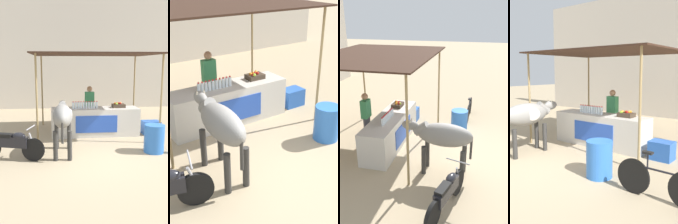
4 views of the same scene
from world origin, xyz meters
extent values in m
plane|color=tan|center=(0.00, 0.00, 0.00)|extent=(60.00, 60.00, 0.00)
cube|color=beige|center=(0.00, 2.20, 0.48)|extent=(3.00, 0.80, 0.96)
cube|color=#264CB2|center=(0.00, 1.79, 0.48)|extent=(1.40, 0.02, 0.58)
cube|color=#382319|center=(0.00, 2.50, 2.79)|extent=(4.20, 3.20, 0.04)
cylinder|color=#997F51|center=(-1.89, 1.06, 1.39)|extent=(0.06, 0.06, 2.79)
cylinder|color=#997F51|center=(1.89, 1.06, 1.39)|extent=(0.06, 0.06, 2.79)
cylinder|color=#997F51|center=(1.89, 3.94, 1.39)|extent=(0.06, 0.06, 2.79)
cylinder|color=silver|center=(-0.76, 2.15, 1.07)|extent=(0.07, 0.07, 0.22)
cylinder|color=red|center=(-0.76, 2.15, 1.19)|extent=(0.04, 0.04, 0.03)
cylinder|color=silver|center=(-0.67, 2.15, 1.07)|extent=(0.07, 0.07, 0.22)
cylinder|color=red|center=(-0.67, 2.15, 1.19)|extent=(0.04, 0.04, 0.03)
cylinder|color=silver|center=(-0.57, 2.15, 1.07)|extent=(0.07, 0.07, 0.22)
cylinder|color=red|center=(-0.57, 2.15, 1.19)|extent=(0.04, 0.04, 0.03)
cylinder|color=silver|center=(-0.48, 2.15, 1.07)|extent=(0.07, 0.07, 0.22)
cylinder|color=red|center=(-0.48, 2.15, 1.19)|extent=(0.04, 0.04, 0.03)
cylinder|color=silver|center=(-0.39, 2.15, 1.07)|extent=(0.07, 0.07, 0.22)
cylinder|color=red|center=(-0.39, 2.15, 1.19)|extent=(0.04, 0.04, 0.03)
cylinder|color=silver|center=(-0.30, 2.15, 1.07)|extent=(0.07, 0.07, 0.22)
cylinder|color=red|center=(-0.30, 2.15, 1.19)|extent=(0.04, 0.04, 0.03)
cylinder|color=silver|center=(-0.21, 2.15, 1.07)|extent=(0.07, 0.07, 0.22)
cylinder|color=red|center=(-0.21, 2.15, 1.19)|extent=(0.04, 0.04, 0.03)
cylinder|color=silver|center=(-0.12, 2.15, 1.07)|extent=(0.07, 0.07, 0.22)
cylinder|color=red|center=(-0.12, 2.15, 1.19)|extent=(0.04, 0.04, 0.03)
cylinder|color=silver|center=(-0.03, 2.15, 1.07)|extent=(0.07, 0.07, 0.22)
cylinder|color=red|center=(-0.03, 2.15, 1.19)|extent=(0.04, 0.04, 0.03)
cylinder|color=silver|center=(0.06, 2.15, 1.07)|extent=(0.07, 0.07, 0.22)
cylinder|color=red|center=(0.06, 2.15, 1.19)|extent=(0.04, 0.04, 0.03)
cube|color=#3F3326|center=(0.84, 2.25, 1.02)|extent=(0.44, 0.32, 0.12)
sphere|color=orange|center=(0.80, 2.27, 1.11)|extent=(0.08, 0.08, 0.08)
sphere|color=orange|center=(0.90, 2.29, 1.11)|extent=(0.08, 0.08, 0.08)
sphere|color=#B21E19|center=(0.84, 2.25, 1.11)|extent=(0.08, 0.08, 0.08)
sphere|color=#8CB22D|center=(0.74, 2.13, 1.11)|extent=(0.08, 0.08, 0.08)
sphere|color=orange|center=(0.71, 2.25, 1.11)|extent=(0.08, 0.08, 0.08)
sphere|color=#8CB22D|center=(0.76, 2.15, 1.11)|extent=(0.08, 0.08, 0.08)
sphere|color=#B21E19|center=(0.72, 2.16, 1.11)|extent=(0.08, 0.08, 0.08)
sphere|color=#B21E19|center=(0.89, 2.21, 1.11)|extent=(0.08, 0.08, 0.08)
sphere|color=orange|center=(0.93, 2.33, 1.11)|extent=(0.08, 0.08, 0.08)
cylinder|color=#383842|center=(-0.10, 2.95, 0.44)|extent=(0.22, 0.22, 0.88)
cube|color=#337F4C|center=(-0.10, 2.95, 1.16)|extent=(0.34, 0.20, 0.56)
sphere|color=#A87A56|center=(-0.10, 2.95, 1.55)|extent=(0.20, 0.20, 0.20)
cube|color=blue|center=(1.99, 2.10, 0.24)|extent=(0.60, 0.44, 0.48)
cylinder|color=blue|center=(1.40, 0.23, 0.40)|extent=(0.56, 0.56, 0.79)
ellipsoid|color=gray|center=(-1.16, 0.33, 1.08)|extent=(0.56, 1.41, 0.60)
cylinder|color=#302F2D|center=(-1.33, 0.82, 0.39)|extent=(0.12, 0.12, 0.78)
cylinder|color=#302F2D|center=(-0.97, 0.81, 0.39)|extent=(0.12, 0.12, 0.78)
cylinder|color=#302F2D|center=(-1.36, -0.16, 0.39)|extent=(0.12, 0.12, 0.78)
cylinder|color=#302F2D|center=(-0.99, -0.17, 0.39)|extent=(0.12, 0.12, 0.78)
cylinder|color=gray|center=(-1.14, 0.92, 1.19)|extent=(0.25, 0.46, 0.41)
ellipsoid|color=gray|center=(-1.13, 1.22, 1.25)|extent=(0.23, 0.45, 0.26)
cone|color=beige|center=(-1.21, 1.20, 1.39)|extent=(0.05, 0.05, 0.10)
cone|color=beige|center=(-1.07, 1.20, 1.39)|extent=(0.05, 0.05, 0.10)
cylinder|color=#302F2D|center=(-1.18, -0.34, 0.81)|extent=(0.06, 0.06, 0.60)
ellipsoid|color=silver|center=(-0.94, 0.42, 1.08)|extent=(0.11, 0.44, 0.32)
cylinder|color=black|center=(-1.93, -0.12, 0.30)|extent=(0.60, 0.24, 0.60)
cylinder|color=black|center=(-3.08, 0.21, 0.30)|extent=(0.60, 0.24, 0.60)
cube|color=black|center=(-2.50, 0.05, 0.48)|extent=(0.91, 0.42, 0.28)
ellipsoid|color=black|center=(-2.29, -0.01, 0.64)|extent=(0.40, 0.29, 0.20)
cube|color=black|center=(-2.68, 0.09, 0.64)|extent=(0.47, 0.29, 0.10)
cylinder|color=#99999E|center=(-1.98, -0.11, 0.88)|extent=(0.18, 0.54, 0.03)
cylinder|color=#99999E|center=(-1.95, -0.11, 0.50)|extent=(0.21, 0.10, 0.49)
cylinder|color=black|center=(3.35, -0.01, 0.33)|extent=(0.66, 0.05, 0.66)
cylinder|color=black|center=(2.35, 0.01, 0.33)|extent=(0.66, 0.05, 0.66)
cylinder|color=black|center=(2.85, 0.00, 0.55)|extent=(0.85, 0.05, 0.04)
cylinder|color=black|center=(2.63, 0.00, 0.67)|extent=(0.03, 0.03, 0.28)
cube|color=black|center=(2.63, 0.00, 0.83)|extent=(0.18, 0.10, 0.04)
camera|label=1|loc=(-1.29, -6.63, 2.47)|focal=42.00mm
camera|label=2|loc=(-3.40, -3.97, 3.56)|focal=50.00mm
camera|label=3|loc=(-6.95, -0.56, 3.95)|focal=42.00mm
camera|label=4|loc=(4.58, -4.04, 2.22)|focal=42.00mm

